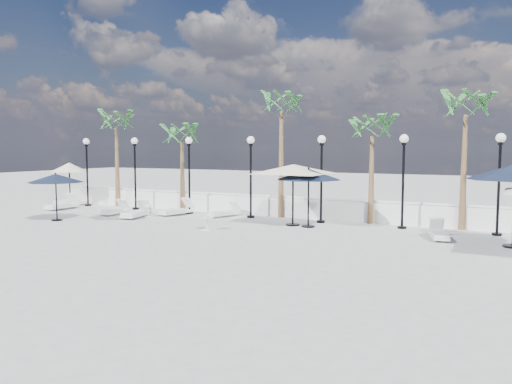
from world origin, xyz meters
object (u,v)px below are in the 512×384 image
at_px(lounger_5, 224,212).
at_px(parasol_navy_mid, 309,175).
at_px(lounger_6, 439,234).
at_px(lounger_1, 73,201).
at_px(parasol_navy_left, 56,178).
at_px(parasol_cream_small, 69,168).
at_px(lounger_4, 177,210).
at_px(lounger_2, 136,213).
at_px(lounger_3, 115,210).
at_px(lounger_0, 62,205).
at_px(parasol_cream_sq_a, 293,165).

xyz_separation_m(lounger_5, parasol_navy_mid, (4.73, -1.10, 1.97)).
relative_size(lounger_5, lounger_6, 1.03).
relative_size(lounger_1, parasol_navy_left, 0.88).
relative_size(lounger_1, parasol_cream_small, 0.86).
height_order(lounger_4, lounger_6, lounger_4).
bearing_deg(lounger_1, lounger_6, 18.29).
height_order(lounger_2, lounger_4, lounger_2).
distance_m(lounger_2, parasol_cream_small, 7.40).
bearing_deg(lounger_6, lounger_5, 156.09).
height_order(lounger_5, parasol_navy_left, parasol_navy_left).
bearing_deg(lounger_5, lounger_3, -139.61).
height_order(lounger_0, parasol_cream_small, parasol_cream_small).
xyz_separation_m(lounger_1, lounger_5, (10.13, -0.00, -0.05)).
xyz_separation_m(lounger_1, lounger_4, (7.76, -0.57, -0.02)).
height_order(lounger_0, parasol_navy_mid, parasol_navy_mid).
height_order(parasol_cream_sq_a, parasol_cream_small, parasol_cream_sq_a).
distance_m(lounger_2, lounger_6, 13.47).
distance_m(lounger_0, lounger_6, 19.20).
bearing_deg(parasol_navy_left, lounger_5, 37.38).
xyz_separation_m(lounger_6, parasol_cream_sq_a, (-5.96, 0.57, 2.37)).
distance_m(lounger_5, parasol_cream_small, 10.47).
xyz_separation_m(lounger_6, parasol_navy_left, (-16.01, -3.06, 1.71)).
distance_m(lounger_1, lounger_3, 5.28).
xyz_separation_m(lounger_4, lounger_6, (12.33, -1.00, -0.03)).
relative_size(parasol_navy_left, parasol_navy_mid, 0.89).
bearing_deg(lounger_1, lounger_2, 4.17).
relative_size(lounger_2, lounger_6, 1.18).
relative_size(lounger_4, parasol_cream_sq_a, 0.35).
height_order(lounger_6, parasol_cream_small, parasol_cream_small).
height_order(lounger_1, lounger_3, lounger_1).
height_order(lounger_1, parasol_navy_mid, parasol_navy_mid).
xyz_separation_m(parasol_navy_left, parasol_navy_mid, (10.79, 3.53, 0.27)).
distance_m(lounger_0, parasol_cream_sq_a, 13.45).
distance_m(parasol_navy_left, parasol_navy_mid, 11.36).
bearing_deg(parasol_cream_sq_a, lounger_0, -177.77).
bearing_deg(lounger_4, parasol_cream_small, -171.00).
height_order(lounger_4, parasol_navy_left, parasol_navy_left).
height_order(lounger_6, parasol_navy_mid, parasol_navy_mid).
bearing_deg(lounger_3, parasol_navy_left, -115.18).
relative_size(lounger_3, parasol_navy_mid, 0.63).
bearing_deg(lounger_6, lounger_1, 160.58).
bearing_deg(lounger_3, lounger_4, 16.73).
xyz_separation_m(lounger_3, parasol_cream_sq_a, (9.17, 0.84, 2.37)).
bearing_deg(lounger_4, lounger_0, -159.13).
bearing_deg(parasol_navy_left, lounger_6, 10.81).
bearing_deg(lounger_4, lounger_3, -142.60).
bearing_deg(parasol_navy_mid, parasol_cream_sq_a, 172.32).
relative_size(lounger_3, parasol_cream_sq_a, 0.31).
distance_m(lounger_3, lounger_6, 15.14).
xyz_separation_m(lounger_1, parasol_navy_mid, (14.87, -1.11, 1.93)).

